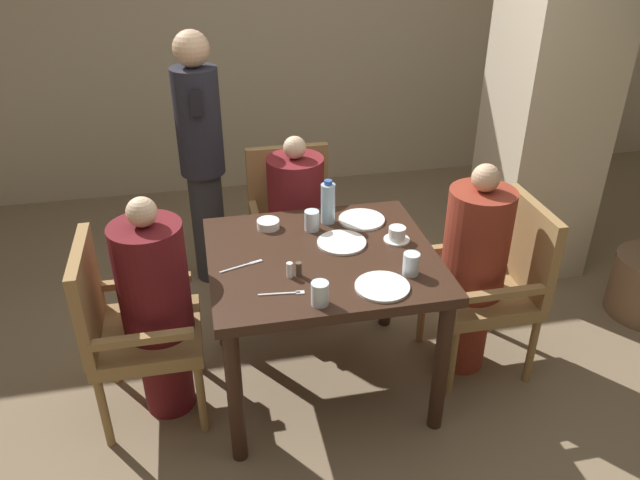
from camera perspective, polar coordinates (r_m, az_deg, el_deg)
name	(u,v)px	position (r m, az deg, el deg)	size (l,w,h in m)	color
ground_plane	(322,380)	(3.36, 0.17, -12.72)	(16.00, 16.00, 0.00)	#7A664C
wall_back	(252,15)	(5.10, -6.20, 19.76)	(8.00, 0.06, 2.80)	tan
pillar_stone	(556,63)	(4.08, 20.74, 14.89)	(0.60, 0.60, 2.70)	beige
dining_table	(322,274)	(2.95, 0.19, -3.16)	(1.05, 0.94, 0.77)	#331E14
chair_left_side	(128,324)	(3.02, -17.17, -7.33)	(0.50, 0.50, 0.93)	olive
diner_in_left_chair	(157,307)	(2.96, -14.70, -5.96)	(0.32, 0.32, 1.14)	#5B1419
chair_far_side	(292,220)	(3.76, -2.54, 1.87)	(0.50, 0.50, 0.93)	olive
diner_in_far_chair	(296,223)	(3.61, -2.18, 1.53)	(0.32, 0.32, 1.09)	maroon
chair_right_side	(496,279)	(3.32, 15.83, -3.45)	(0.50, 0.50, 0.93)	olive
diner_in_right_chair	(473,269)	(3.21, 13.80, -2.55)	(0.32, 0.32, 1.16)	maroon
standing_host	(202,155)	(3.85, -10.76, 7.61)	(0.27, 0.31, 1.59)	#2D2D33
plate_main_left	(362,220)	(3.19, 3.83, 1.87)	(0.24, 0.24, 0.01)	white
plate_main_right	(342,242)	(2.98, 2.00, -0.23)	(0.24, 0.24, 0.01)	white
plate_dessert_center	(382,287)	(2.67, 5.71, -4.26)	(0.24, 0.24, 0.01)	white
teacup_with_saucer	(397,235)	(3.01, 7.05, 0.49)	(0.13, 0.13, 0.07)	white
bowl_small	(268,224)	(3.12, -4.76, 1.46)	(0.11, 0.11, 0.04)	white
water_bottle	(328,203)	(3.12, 0.74, 3.41)	(0.07, 0.07, 0.23)	#A3C6DB
glass_tall_near	(320,293)	(2.53, -0.01, -4.91)	(0.07, 0.07, 0.10)	silver
glass_tall_mid	(312,220)	(3.08, -0.70, 1.80)	(0.07, 0.07, 0.10)	silver
glass_tall_far	(411,264)	(2.75, 8.33, -2.17)	(0.07, 0.07, 0.10)	silver
salt_shaker	(290,270)	(2.72, -2.79, -2.75)	(0.03, 0.03, 0.07)	white
pepper_shaker	(299,269)	(2.72, -1.97, -2.69)	(0.03, 0.03, 0.07)	#4C3D2D
fork_beside_plate	(287,293)	(2.62, -3.08, -4.89)	(0.20, 0.04, 0.00)	silver
knife_beside_plate	(243,266)	(2.83, -7.01, -2.33)	(0.20, 0.08, 0.00)	silver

